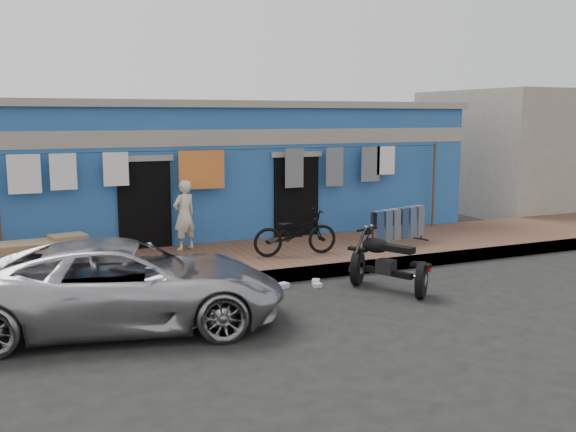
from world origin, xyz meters
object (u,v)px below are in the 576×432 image
object	(u,v)px
car	(125,283)
jeans_rack	(398,226)
bicycle	(295,228)
motorcycle	(389,261)
charpoy	(49,253)
seated_person	(184,215)

from	to	relation	value
car	jeans_rack	xyz separation A→B (m)	(6.28, 2.51, 0.01)
bicycle	motorcycle	bearing A→B (deg)	-156.75
charpoy	jeans_rack	xyz separation A→B (m)	(7.11, -0.66, 0.12)
charpoy	jeans_rack	world-z (taller)	jeans_rack
car	motorcycle	world-z (taller)	car
car	seated_person	size ratio (longest dim) A/B	3.17
seated_person	motorcycle	size ratio (longest dim) A/B	0.84
bicycle	jeans_rack	bearing A→B (deg)	-82.37
charpoy	jeans_rack	size ratio (longest dim) A/B	1.01
car	seated_person	xyz separation A→B (m)	(1.88, 3.83, 0.33)
car	jeans_rack	bearing A→B (deg)	-55.86
seated_person	charpoy	bearing A→B (deg)	-9.80
seated_person	charpoy	size ratio (longest dim) A/B	0.84
bicycle	motorcycle	distance (m)	2.42
seated_person	jeans_rack	world-z (taller)	seated_person
motorcycle	jeans_rack	xyz separation A→B (m)	(1.77, 2.38, 0.12)
bicycle	charpoy	size ratio (longest dim) A/B	0.99
seated_person	motorcycle	xyz separation A→B (m)	(2.63, -3.70, -0.45)
seated_person	jeans_rack	bearing A→B (deg)	139.97
motorcycle	seated_person	bearing A→B (deg)	101.02
motorcycle	bicycle	bearing A→B (deg)	83.53
car	motorcycle	bearing A→B (deg)	-76.05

